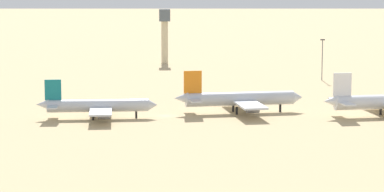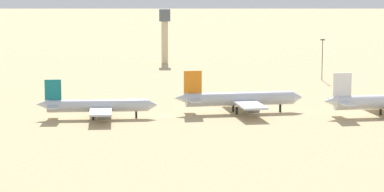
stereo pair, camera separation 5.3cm
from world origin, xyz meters
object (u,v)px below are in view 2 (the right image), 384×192
object	(u,v)px
control_tower	(165,31)
light_pole_east	(322,57)
parked_jet_orange_3	(239,99)
parked_jet_teal_2	(97,106)

from	to	relation	value
control_tower	light_pole_east	bearing A→B (deg)	-48.27
parked_jet_orange_3	light_pole_east	size ratio (longest dim) A/B	2.47
parked_jet_teal_2	light_pole_east	bearing A→B (deg)	43.66
parked_jet_orange_3	control_tower	distance (m)	149.91
control_tower	light_pole_east	world-z (taller)	control_tower
control_tower	light_pole_east	distance (m)	92.55
parked_jet_teal_2	parked_jet_orange_3	distance (m)	44.98
parked_jet_teal_2	light_pole_east	xyz separation A→B (m)	(88.17, 87.22, 5.66)
parked_jet_orange_3	light_pole_east	distance (m)	90.96
parked_jet_orange_3	light_pole_east	bearing A→B (deg)	55.25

